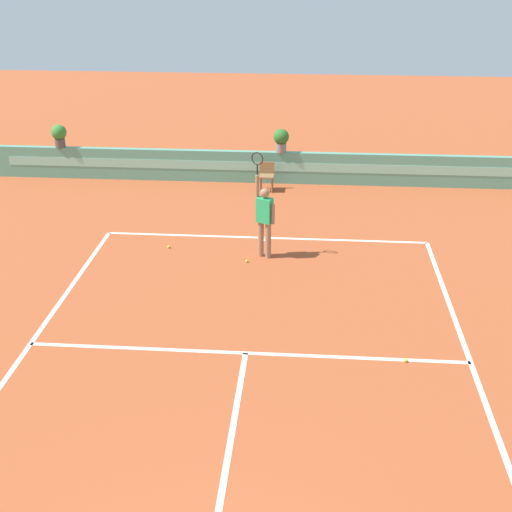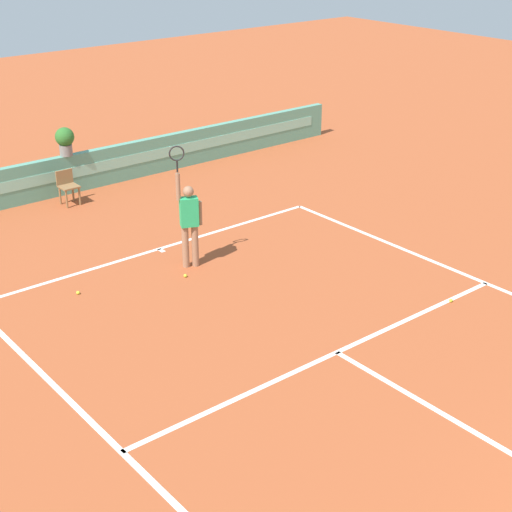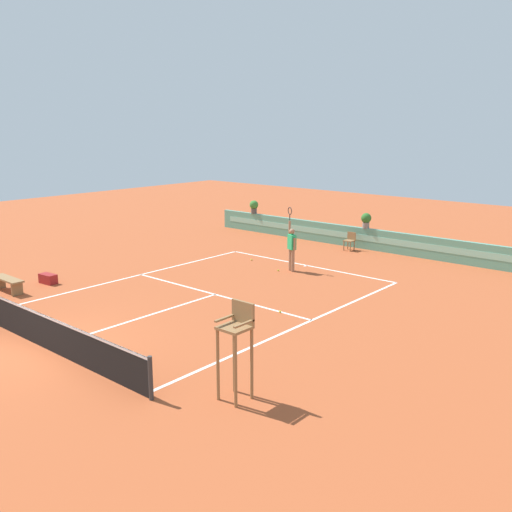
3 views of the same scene
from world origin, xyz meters
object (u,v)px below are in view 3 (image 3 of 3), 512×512
Objects in this scene: ball_kid_chair at (350,240)px; tennis_ball_by_sideline at (280,312)px; gear_bag at (48,279)px; tennis_ball_near_baseline at (252,260)px; potted_plant_far_left at (254,206)px; bench_courtside at (8,282)px; tennis_ball_mid_court at (278,270)px; potted_plant_centre at (366,220)px; umpire_chair at (237,340)px; tennis_player at (292,246)px.

tennis_ball_by_sideline is (3.15, -9.32, -0.44)m from ball_kid_chair.
tennis_ball_near_baseline is (3.37, 7.70, -0.15)m from gear_bag.
potted_plant_far_left is (-6.62, 0.73, 0.93)m from ball_kid_chair.
ball_kid_chair is at bearing 108.69° from tennis_ball_by_sideline.
bench_courtside is at bearing -110.39° from tennis_ball_near_baseline.
potted_plant_far_left is (-6.50, 6.02, 1.38)m from tennis_ball_mid_court.
potted_plant_centre is (2.54, 5.34, 1.38)m from tennis_ball_near_baseline.
umpire_chair is at bearing -56.21° from tennis_ball_mid_court.
potted_plant_far_left is (-4.48, 5.34, 1.38)m from tennis_ball_near_baseline.
potted_plant_centre is 7.02m from potted_plant_far_left.
potted_plant_centre reaches higher than tennis_ball_mid_court.
bench_courtside is 0.62× the size of tennis_player.
ball_kid_chair is 9.85m from tennis_ball_by_sideline.
tennis_ball_mid_court and tennis_ball_by_sideline have the same top height.
umpire_chair is 31.47× the size of tennis_ball_mid_court.
gear_bag is 0.97× the size of potted_plant_centre.
bench_courtside is at bearing -123.25° from tennis_player.
tennis_ball_by_sideline is at bearing -74.67° from potted_plant_centre.
gear_bag is at bearing 169.70° from umpire_chair.
bench_courtside is 1.51m from gear_bag.
potted_plant_far_left is (-6.89, 5.65, 0.36)m from tennis_player.
tennis_ball_near_baseline is (-2.14, -4.61, -0.44)m from ball_kid_chair.
umpire_chair is 11.59m from bench_courtside.
tennis_ball_near_baseline is at bearing -114.97° from ball_kid_chair.
potted_plant_centre reaches higher than tennis_ball_by_sideline.
potted_plant_far_left is (-12.59, 15.13, 0.07)m from umpire_chair.
ball_kid_chair reaches higher than tennis_ball_by_sideline.
gear_bag is 13.14m from potted_plant_far_left.
tennis_ball_mid_court is 5.19m from tennis_ball_by_sideline.
gear_bag is (-5.51, -12.31, -0.30)m from ball_kid_chair.
tennis_ball_mid_court is 8.96m from potted_plant_far_left.
umpire_chair is 2.96× the size of potted_plant_far_left.
tennis_player reaches higher than ball_kid_chair.
potted_plant_far_left is at bearing 134.21° from tennis_ball_by_sideline.
umpire_chair is 2.52× the size of ball_kid_chair.
tennis_ball_mid_court is (-6.09, 9.11, -1.31)m from umpire_chair.
ball_kid_chair is 12.50× the size of tennis_ball_by_sideline.
tennis_ball_by_sideline is at bearing 19.04° from gear_bag.
tennis_player is at bearing 43.60° from tennis_ball_mid_court.
tennis_ball_near_baseline is 0.09× the size of potted_plant_far_left.
ball_kid_chair is at bearing 65.03° from tennis_ball_near_baseline.
tennis_player reaches higher than tennis_ball_mid_court.
tennis_ball_mid_court is 0.09× the size of potted_plant_far_left.
potted_plant_centre is (0.40, 0.73, 0.93)m from ball_kid_chair.
ball_kid_chair is 12.50× the size of tennis_ball_near_baseline.
tennis_ball_near_baseline is 7.10m from potted_plant_far_left.
potted_plant_centre is at bearing 64.54° from tennis_ball_near_baseline.
umpire_chair is 11.73m from gear_bag.
tennis_ball_by_sideline is at bearing -45.79° from potted_plant_far_left.
potted_plant_centre is at bearing 88.67° from tennis_player.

